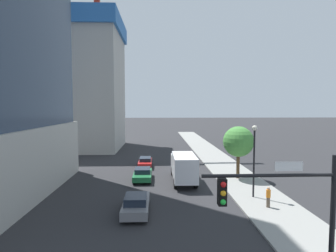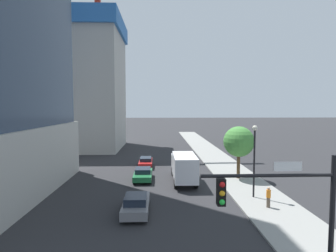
% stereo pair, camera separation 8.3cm
% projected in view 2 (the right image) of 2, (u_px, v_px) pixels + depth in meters
% --- Properties ---
extents(sidewalk, '(4.92, 120.00, 0.15)m').
position_uv_depth(sidewalk, '(248.00, 187.00, 27.76)').
color(sidewalk, gray).
rests_on(sidewalk, ground).
extents(construction_building, '(25.55, 16.65, 33.53)m').
position_uv_depth(construction_building, '(79.00, 77.00, 53.20)').
color(construction_building, '#B2AFA8').
rests_on(construction_building, ground).
extents(traffic_light_pole, '(5.33, 0.48, 5.99)m').
position_uv_depth(traffic_light_pole, '(285.00, 206.00, 10.86)').
color(traffic_light_pole, black).
rests_on(traffic_light_pole, sidewalk).
extents(street_lamp, '(0.44, 0.44, 6.27)m').
position_uv_depth(street_lamp, '(254.00, 151.00, 24.04)').
color(street_lamp, black).
rests_on(street_lamp, sidewalk).
extents(street_tree, '(3.36, 3.36, 5.74)m').
position_uv_depth(street_tree, '(239.00, 142.00, 30.51)').
color(street_tree, brown).
rests_on(street_tree, sidewalk).
extents(car_gray, '(1.90, 4.78, 1.48)m').
position_uv_depth(car_gray, '(136.00, 204.00, 20.93)').
color(car_gray, slate).
rests_on(car_gray, ground).
extents(car_green, '(1.93, 4.49, 1.33)m').
position_uv_depth(car_green, '(143.00, 174.00, 30.42)').
color(car_green, '#1E6638').
rests_on(car_green, ground).
extents(car_red, '(1.76, 4.65, 1.28)m').
position_uv_depth(car_red, '(146.00, 162.00, 37.32)').
color(car_red, red).
rests_on(car_red, ground).
extents(box_truck, '(2.31, 7.63, 3.06)m').
position_uv_depth(box_truck, '(184.00, 166.00, 29.58)').
color(box_truck, silver).
rests_on(box_truck, ground).
extents(pedestrian_orange_shirt, '(0.34, 0.34, 1.61)m').
position_uv_depth(pedestrian_orange_shirt, '(268.00, 197.00, 21.75)').
color(pedestrian_orange_shirt, brown).
rests_on(pedestrian_orange_shirt, sidewalk).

